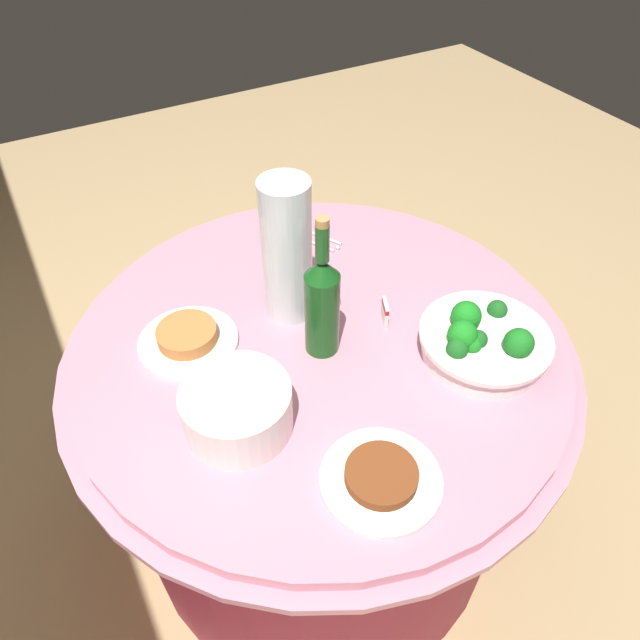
% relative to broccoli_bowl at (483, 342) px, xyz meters
% --- Properties ---
extents(ground_plane, '(6.00, 6.00, 0.00)m').
position_rel_broccoli_bowl_xyz_m(ground_plane, '(0.22, 0.27, -0.78)').
color(ground_plane, tan).
extents(buffet_table, '(1.16, 1.16, 0.74)m').
position_rel_broccoli_bowl_xyz_m(buffet_table, '(0.22, 0.27, -0.41)').
color(buffet_table, maroon).
rests_on(buffet_table, ground_plane).
extents(broccoli_bowl, '(0.28, 0.28, 0.12)m').
position_rel_broccoli_bowl_xyz_m(broccoli_bowl, '(0.00, 0.00, 0.00)').
color(broccoli_bowl, white).
rests_on(broccoli_bowl, buffet_table).
extents(plate_stack, '(0.21, 0.21, 0.10)m').
position_rel_broccoli_bowl_xyz_m(plate_stack, '(0.08, 0.53, 0.01)').
color(plate_stack, white).
rests_on(plate_stack, buffet_table).
extents(wine_bottle, '(0.07, 0.07, 0.34)m').
position_rel_broccoli_bowl_xyz_m(wine_bottle, '(0.19, 0.29, 0.09)').
color(wine_bottle, '#144C18').
rests_on(wine_bottle, buffet_table).
extents(decorative_fruit_vase, '(0.11, 0.11, 0.34)m').
position_rel_broccoli_bowl_xyz_m(decorative_fruit_vase, '(0.33, 0.29, 0.11)').
color(decorative_fruit_vase, silver).
rests_on(decorative_fruit_vase, buffet_table).
extents(serving_tongs, '(0.16, 0.11, 0.01)m').
position_rel_broccoli_bowl_xyz_m(serving_tongs, '(0.54, 0.11, -0.04)').
color(serving_tongs, silver).
rests_on(serving_tongs, buffet_table).
extents(food_plate_peanuts, '(0.22, 0.22, 0.04)m').
position_rel_broccoli_bowl_xyz_m(food_plate_peanuts, '(0.34, 0.54, -0.02)').
color(food_plate_peanuts, white).
rests_on(food_plate_peanuts, buffet_table).
extents(food_plate_stir_fry, '(0.22, 0.22, 0.03)m').
position_rel_broccoli_bowl_xyz_m(food_plate_stir_fry, '(-0.15, 0.36, -0.03)').
color(food_plate_stir_fry, white).
rests_on(food_plate_stir_fry, buffet_table).
extents(label_placard_front, '(0.05, 0.03, 0.05)m').
position_rel_broccoli_bowl_xyz_m(label_placard_front, '(0.19, 0.12, -0.01)').
color(label_placard_front, white).
rests_on(label_placard_front, buffet_table).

